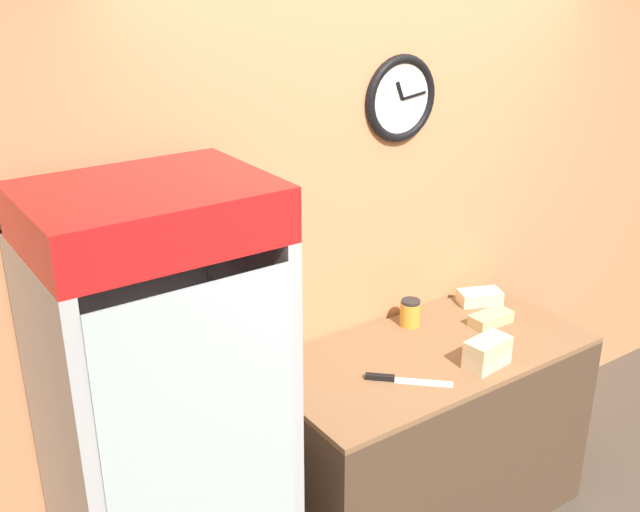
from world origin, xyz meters
The scene contains 10 objects.
wall_back centered at (0.00, 1.31, 1.35)m, with size 5.20×0.10×2.70m.
prep_counter centered at (0.00, 0.90, 0.45)m, with size 1.47×0.71×0.90m.
beverage_cooler centered at (-1.25, 0.98, 1.03)m, with size 0.75×0.66×1.89m.
sandwich_stack_bottom centered at (0.11, 0.68, 0.94)m, with size 0.21×0.13×0.06m.
sandwich_stack_middle centered at (0.11, 0.68, 1.00)m, with size 0.21×0.13×0.06m.
sandwich_flat_left centered at (0.41, 0.94, 0.93)m, with size 0.21×0.10×0.05m.
sandwich_flat_right centered at (0.53, 1.13, 0.94)m, with size 0.24×0.18×0.07m.
chefs_knife centered at (-0.29, 0.80, 0.91)m, with size 0.28×0.27×0.02m.
condiment_jar centered at (0.09, 1.15, 0.97)m, with size 0.10×0.10×0.13m.
napkin_dispenser centered at (-0.64, 1.14, 0.96)m, with size 0.11×0.09×0.12m.
Camera 1 is at (-2.05, -1.20, 2.55)m, focal length 42.00 mm.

